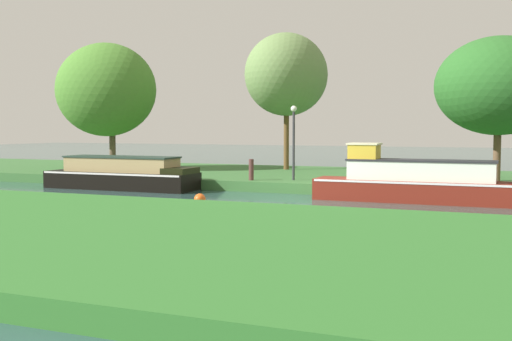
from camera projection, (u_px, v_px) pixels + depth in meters
ground_plane at (293, 201)px, 21.21m from camera, size 120.00×120.00×0.00m
riverbank_far at (344, 179)px, 27.67m from camera, size 72.00×10.00×0.40m
riverbank_near at (154, 239)px, 12.88m from camera, size 72.00×10.00×0.40m
maroon_barge at (419, 183)px, 20.78m from camera, size 7.03×1.44×1.95m
black_narrowboat at (123, 175)px, 25.15m from camera, size 6.41×1.74×1.33m
willow_tree_left at (106, 90)px, 30.50m from camera, size 5.11×4.27×6.18m
willow_tree_centre at (286, 75)px, 30.52m from camera, size 3.97×4.77×6.68m
willow_tree_right at (499, 86)px, 23.80m from camera, size 4.79×4.51×5.55m
lamp_post at (294, 133)px, 24.59m from camera, size 0.24×0.24×2.94m
mooring_post_near at (379, 175)px, 22.73m from camera, size 0.19×0.19×0.73m
mooring_post_far at (251, 170)px, 24.62m from camera, size 0.19×0.19×0.83m
channel_buoy at (200, 199)px, 19.97m from camera, size 0.38×0.38×0.38m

